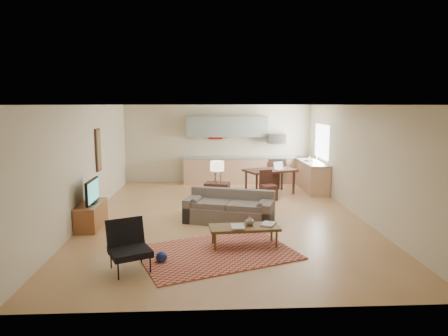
{
  "coord_description": "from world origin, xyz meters",
  "views": [
    {
      "loc": [
        -0.46,
        -9.45,
        2.71
      ],
      "look_at": [
        0.0,
        0.3,
        1.15
      ],
      "focal_mm": 32.0,
      "sensor_mm": 36.0,
      "label": 1
    }
  ],
  "objects": [
    {
      "name": "room",
      "position": [
        0.0,
        0.0,
        1.35
      ],
      "size": [
        9.0,
        9.0,
        9.0
      ],
      "color": "#AE7E50",
      "rests_on": "ground"
    },
    {
      "name": "kitchen_counter_back",
      "position": [
        0.9,
        4.18,
        0.46
      ],
      "size": [
        4.26,
        0.64,
        0.92
      ],
      "primitive_type": null,
      "color": "tan",
      "rests_on": "ground"
    },
    {
      "name": "kitchen_counter_right",
      "position": [
        2.93,
        3.0,
        0.46
      ],
      "size": [
        0.64,
        2.26,
        0.92
      ],
      "primitive_type": null,
      "color": "tan",
      "rests_on": "ground"
    },
    {
      "name": "kitchen_range",
      "position": [
        2.0,
        4.18,
        0.45
      ],
      "size": [
        0.62,
        0.62,
        0.9
      ],
      "primitive_type": "cube",
      "color": "#A5A8AD",
      "rests_on": "ground"
    },
    {
      "name": "kitchen_microwave",
      "position": [
        2.0,
        4.2,
        1.55
      ],
      "size": [
        0.62,
        0.4,
        0.35
      ],
      "primitive_type": "cube",
      "color": "#A5A8AD",
      "rests_on": "room"
    },
    {
      "name": "upper_cabinets",
      "position": [
        0.3,
        4.33,
        1.95
      ],
      "size": [
        2.8,
        0.34,
        0.7
      ],
      "primitive_type": "cube",
      "color": "gray",
      "rests_on": "room"
    },
    {
      "name": "window_right",
      "position": [
        3.23,
        3.0,
        1.55
      ],
      "size": [
        0.02,
        1.4,
        1.05
      ],
      "primitive_type": "cube",
      "color": "white",
      "rests_on": "room"
    },
    {
      "name": "wall_art_left",
      "position": [
        -3.21,
        0.9,
        1.55
      ],
      "size": [
        0.06,
        0.42,
        1.1
      ],
      "primitive_type": null,
      "color": "olive",
      "rests_on": "room"
    },
    {
      "name": "triptych",
      "position": [
        -0.1,
        4.47,
        1.75
      ],
      "size": [
        1.7,
        0.04,
        0.5
      ],
      "primitive_type": null,
      "color": "beige",
      "rests_on": "room"
    },
    {
      "name": "rug",
      "position": [
        -0.27,
        -2.44,
        0.01
      ],
      "size": [
        3.23,
        2.75,
        0.02
      ],
      "primitive_type": "cube",
      "rotation": [
        0.0,
        0.0,
        0.37
      ],
      "color": "maroon",
      "rests_on": "floor"
    },
    {
      "name": "sofa",
      "position": [
        0.08,
        -0.51,
        0.37
      ],
      "size": [
        2.29,
        1.51,
        0.73
      ],
      "primitive_type": null,
      "rotation": [
        0.0,
        0.0,
        -0.31
      ],
      "color": "#5F554D",
      "rests_on": "floor"
    },
    {
      "name": "coffee_table",
      "position": [
        0.28,
        -2.11,
        0.2
      ],
      "size": [
        1.38,
        0.64,
        0.41
      ],
      "primitive_type": null,
      "rotation": [
        0.0,
        0.0,
        0.08
      ],
      "color": "#4F371A",
      "rests_on": "floor"
    },
    {
      "name": "book_a",
      "position": [
        0.02,
        -2.19,
        0.42
      ],
      "size": [
        0.26,
        0.34,
        0.03
      ],
      "primitive_type": "imported",
      "rotation": [
        0.0,
        0.0,
        0.01
      ],
      "color": "maroon",
      "rests_on": "coffee_table"
    },
    {
      "name": "book_b",
      "position": [
        0.64,
        -1.98,
        0.41
      ],
      "size": [
        0.5,
        0.52,
        0.03
      ],
      "primitive_type": "imported",
      "rotation": [
        0.0,
        0.0,
        -0.44
      ],
      "color": "navy",
      "rests_on": "coffee_table"
    },
    {
      "name": "vase",
      "position": [
        0.38,
        -2.05,
        0.49
      ],
      "size": [
        0.21,
        0.21,
        0.18
      ],
      "primitive_type": "imported",
      "rotation": [
        0.0,
        0.0,
        -0.1
      ],
      "color": "black",
      "rests_on": "coffee_table"
    },
    {
      "name": "armchair",
      "position": [
        -1.7,
        -3.17,
        0.41
      ],
      "size": [
        0.96,
        0.96,
        0.83
      ],
      "primitive_type": null,
      "rotation": [
        0.0,
        0.0,
        0.44
      ],
      "color": "black",
      "rests_on": "floor"
    },
    {
      "name": "tv_credenza",
      "position": [
        -3.01,
        -0.72,
        0.27
      ],
      "size": [
        0.45,
        1.17,
        0.54
      ],
      "primitive_type": null,
      "color": "brown",
      "rests_on": "floor"
    },
    {
      "name": "tv",
      "position": [
        -2.96,
        -0.72,
        0.81
      ],
      "size": [
        0.09,
        0.9,
        0.54
      ],
      "primitive_type": null,
      "color": "black",
      "rests_on": "tv_credenza"
    },
    {
      "name": "console_table",
      "position": [
        -0.16,
        0.59,
        0.36
      ],
      "size": [
        0.7,
        0.54,
        0.72
      ],
      "primitive_type": null,
      "rotation": [
        0.0,
        0.0,
        -0.23
      ],
      "color": "#351D16",
      "rests_on": "floor"
    },
    {
      "name": "table_lamp",
      "position": [
        -0.16,
        0.59,
        1.01
      ],
      "size": [
        0.46,
        0.46,
        0.58
      ],
      "primitive_type": null,
      "rotation": [
        0.0,
        0.0,
        -0.39
      ],
      "color": "beige",
      "rests_on": "console_table"
    },
    {
      "name": "dining_table",
      "position": [
        1.5,
        2.41,
        0.38
      ],
      "size": [
        1.72,
        1.38,
        0.76
      ],
      "primitive_type": null,
      "rotation": [
        0.0,
        0.0,
        0.4
      ],
      "color": "#351D16",
      "rests_on": "floor"
    },
    {
      "name": "dining_chair_near",
      "position": [
        1.34,
        1.64,
        0.43
      ],
      "size": [
        0.52,
        0.53,
        0.85
      ],
      "primitive_type": null,
      "rotation": [
        0.0,
        0.0,
        0.33
      ],
      "color": "#351D16",
      "rests_on": "floor"
    },
    {
      "name": "dining_chair_far",
      "position": [
        1.66,
        3.19,
        0.45
      ],
      "size": [
        0.53,
        0.54,
        0.91
      ],
      "primitive_type": null,
      "rotation": [
        0.0,
        0.0,
        3.38
      ],
      "color": "#351D16",
      "rests_on": "floor"
    },
    {
      "name": "laptop",
      "position": [
        1.8,
        2.31,
        0.88
      ],
      "size": [
        0.39,
        0.36,
        0.24
      ],
      "primitive_type": null,
      "rotation": [
        0.0,
        0.0,
        0.47
      ],
      "color": "#A5A8AD",
      "rests_on": "dining_table"
    },
    {
      "name": "soap_bottle",
      "position": [
        2.83,
        2.88,
        1.02
      ],
      "size": [
        0.12,
        0.12,
        0.19
      ],
      "primitive_type": "imported",
      "rotation": [
        0.0,
        0.0,
        -0.17
      ],
      "color": "beige",
      "rests_on": "kitchen_counter_right"
    }
  ]
}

